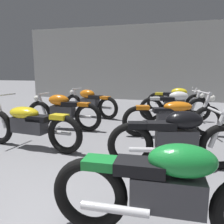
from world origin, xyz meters
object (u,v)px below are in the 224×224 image
Objects in this scene: motorcycle_right_row_2 at (173,116)px; motorcycle_right_row_4 at (176,99)px; motorcycle_right_row_1 at (177,138)px; motorcycle_left_row_2 at (62,111)px; motorcycle_left_row_3 at (90,102)px; motorcycle_right_row_3 at (175,105)px; motorcycle_left_row_1 at (29,124)px; motorcycle_right_row_0 at (169,190)px.

motorcycle_right_row_2 reaches higher than motorcycle_right_row_4.
motorcycle_right_row_2 is at bearing 92.13° from motorcycle_right_row_1.
motorcycle_left_row_3 is (0.09, 1.58, 0.00)m from motorcycle_left_row_2.
motorcycle_left_row_3 and motorcycle_right_row_3 have the same top height.
motorcycle_left_row_1 is 2.92m from motorcycle_right_row_2.
motorcycle_right_row_0 is (2.51, -1.72, 0.01)m from motorcycle_left_row_1.
motorcycle_left_row_1 reaches higher than motorcycle_right_row_0.
motorcycle_left_row_3 is 0.99× the size of motorcycle_right_row_1.
motorcycle_right_row_3 is 1.00× the size of motorcycle_right_row_4.
motorcycle_right_row_0 is 6.18m from motorcycle_right_row_4.
motorcycle_left_row_1 reaches higher than motorcycle_right_row_1.
motorcycle_right_row_0 is (2.57, -3.13, 0.00)m from motorcycle_left_row_2.
motorcycle_left_row_2 is 1.59m from motorcycle_left_row_3.
motorcycle_right_row_2 reaches higher than motorcycle_left_row_2.
motorcycle_right_row_1 is 1.68m from motorcycle_right_row_2.
motorcycle_left_row_1 is 3.04m from motorcycle_right_row_0.
motorcycle_right_row_0 is 3.20m from motorcycle_right_row_2.
motorcycle_left_row_1 is at bearing -120.03° from motorcycle_right_row_4.
motorcycle_left_row_2 and motorcycle_left_row_3 have the same top height.
motorcycle_left_row_2 is 1.02× the size of motorcycle_left_row_3.
motorcycle_left_row_3 is at bearing -150.16° from motorcycle_right_row_4.
motorcycle_left_row_3 is at bearing 89.49° from motorcycle_left_row_1.
motorcycle_left_row_2 is at bearing -147.35° from motorcycle_right_row_3.
motorcycle_right_row_0 is at bearing -92.76° from motorcycle_right_row_1.
motorcycle_left_row_3 is 0.98× the size of motorcycle_right_row_4.
motorcycle_left_row_3 is 2.91m from motorcycle_right_row_2.
motorcycle_right_row_4 is (0.03, 1.37, 0.00)m from motorcycle_right_row_3.
motorcycle_left_row_1 is 1.10× the size of motorcycle_right_row_4.
motorcycle_right_row_2 is (2.52, 1.48, 0.00)m from motorcycle_left_row_1.
motorcycle_right_row_1 is at bearing -87.87° from motorcycle_right_row_2.
motorcycle_right_row_4 is at bearing 29.84° from motorcycle_left_row_3.
motorcycle_right_row_2 is (0.01, 3.20, -0.01)m from motorcycle_right_row_0.
motorcycle_left_row_2 is 1.00× the size of motorcycle_right_row_4.
motorcycle_left_row_3 is (0.03, 3.00, 0.01)m from motorcycle_left_row_1.
motorcycle_right_row_1 is (2.55, -3.20, 0.00)m from motorcycle_left_row_3.
motorcycle_right_row_3 is (-0.03, 3.29, 0.00)m from motorcycle_right_row_1.
motorcycle_left_row_2 and motorcycle_right_row_4 have the same top height.
motorcycle_right_row_3 and motorcycle_right_row_4 have the same top height.
motorcycle_left_row_1 is at bearing -87.31° from motorcycle_left_row_2.
motorcycle_left_row_3 is at bearing -177.91° from motorcycle_right_row_3.
motorcycle_right_row_2 is 1.07× the size of motorcycle_right_row_4.
motorcycle_right_row_2 reaches higher than motorcycle_right_row_0.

